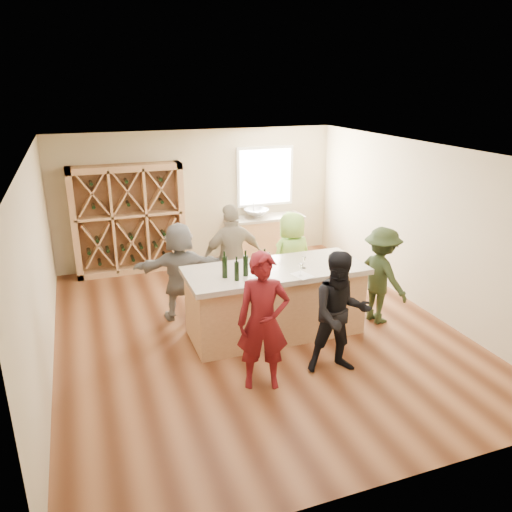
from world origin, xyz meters
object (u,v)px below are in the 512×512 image
object	(u,v)px
wine_rack	(129,220)
tasting_counter_base	(275,303)
person_near_right	(340,313)
sink	(256,213)
wine_bottle_b	(237,271)
wine_bottle_a	(225,267)
person_far_mid	(233,258)
wine_bottle_e	(265,264)
person_far_left	(180,271)
person_server	(381,275)
person_near_left	(263,322)
wine_bottle_c	(246,266)
person_far_right	(292,258)

from	to	relation	value
wine_rack	tasting_counter_base	xyz separation A→B (m)	(1.76, -3.49, -0.60)
wine_rack	person_near_right	size ratio (longest dim) A/B	1.30
sink	wine_bottle_b	distance (m)	4.04
wine_bottle_a	person_far_mid	size ratio (longest dim) A/B	0.17
sink	person_near_right	bearing A→B (deg)	-96.56
wine_bottle_e	person_far_mid	distance (m)	1.22
person_near_right	wine_bottle_b	bearing A→B (deg)	149.74
person_near_right	person_far_left	size ratio (longest dim) A/B	1.04
sink	person_server	distance (m)	3.71
wine_bottle_a	person_far_mid	distance (m)	1.28
wine_bottle_b	person_near_left	xyz separation A→B (m)	(0.02, -1.00, -0.31)
person_far_left	sink	bearing A→B (deg)	-123.43
wine_bottle_a	wine_bottle_e	world-z (taller)	wine_bottle_a
person_near_left	person_near_right	xyz separation A→B (m)	(1.08, -0.02, -0.06)
person_near_left	person_far_left	distance (m)	2.37
wine_bottle_e	person_near_left	xyz separation A→B (m)	(-0.45, -1.13, -0.32)
person_far_mid	person_server	bearing A→B (deg)	147.35
wine_bottle_b	wine_bottle_e	bearing A→B (deg)	15.84
wine_rack	wine_bottle_a	size ratio (longest dim) A/B	6.96
sink	person_near_right	distance (m)	4.74
wine_bottle_c	person_server	distance (m)	2.31
tasting_counter_base	wine_bottle_e	distance (m)	0.77
wine_bottle_b	person_near_right	xyz separation A→B (m)	(1.10, -1.02, -0.37)
sink	tasting_counter_base	distance (m)	3.59
person_far_mid	person_far_right	size ratio (longest dim) A/B	1.13
wine_rack	person_far_mid	distance (m)	2.84
wine_bottle_a	person_near_left	xyz separation A→B (m)	(0.15, -1.16, -0.33)
wine_rack	sink	world-z (taller)	wine_rack
person_near_left	person_near_right	bearing A→B (deg)	16.40
person_server	person_far_left	xyz separation A→B (m)	(-2.99, 1.22, 0.02)
person_near_right	person_far_mid	distance (m)	2.44
person_near_left	person_far_right	xyz separation A→B (m)	(1.38, 2.24, -0.08)
wine_rack	sink	distance (m)	2.70
tasting_counter_base	person_server	world-z (taller)	person_server
wine_bottle_b	wine_bottle_c	size ratio (longest dim) A/B	0.90
person_near_left	person_server	bearing A→B (deg)	41.28
sink	person_far_left	world-z (taller)	person_far_left
sink	person_near_left	size ratio (longest dim) A/B	0.30
wine_rack	person_near_right	distance (m)	5.25
tasting_counter_base	person_far_mid	size ratio (longest dim) A/B	1.40
sink	wine_bottle_a	bearing A→B (deg)	-116.57
wine_rack	person_near_left	world-z (taller)	wine_rack
person_far_mid	person_far_right	bearing A→B (deg)	174.18
wine_bottle_e	person_far_right	xyz separation A→B (m)	(0.93, 1.11, -0.40)
wine_bottle_a	person_near_right	xyz separation A→B (m)	(1.22, -1.18, -0.39)
person_far_right	person_near_right	bearing A→B (deg)	72.64
tasting_counter_base	person_far_left	size ratio (longest dim) A/B	1.59
wine_rack	tasting_counter_base	size ratio (longest dim) A/B	0.85
wine_bottle_e	person_far_mid	world-z (taller)	person_far_mid
person_far_right	person_far_left	size ratio (longest dim) A/B	1.01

